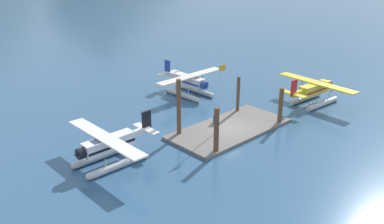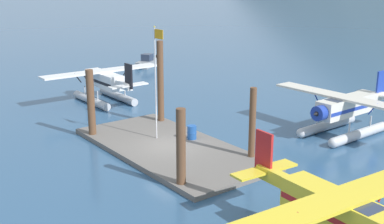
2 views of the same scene
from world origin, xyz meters
name	(u,v)px [view 1 (image 1 of 2)]	position (x,y,z in m)	size (l,w,h in m)	color
ground_plane	(230,130)	(0.00, 0.00, 0.00)	(1200.00, 1200.00, 0.00)	#2D5175
dock_platform	(230,129)	(0.00, 0.00, 0.15)	(13.20, 6.28, 0.30)	#66605B
piling_near_left	(216,131)	(-4.91, -2.70, 2.28)	(0.49, 0.49, 4.56)	brown
piling_near_right	(281,107)	(4.96, -2.72, 2.08)	(0.47, 0.47, 4.16)	brown
piling_far_left	(179,108)	(-4.77, 2.58, 3.00)	(0.45, 0.45, 5.99)	brown
piling_far_right	(238,95)	(4.34, 2.69, 2.17)	(0.38, 0.38, 4.33)	brown
flagpole	(219,91)	(-1.55, 0.17, 4.63)	(0.95, 0.10, 7.08)	silver
fuel_drum	(216,119)	(-0.17, 1.85, 0.74)	(0.62, 0.62, 0.88)	#1E4C99
seaplane_cream_bow_right	(189,83)	(4.48, 11.04, 1.58)	(10.43, 7.98, 3.84)	#B7BABF
seaplane_yellow_stbd_aft	(315,91)	(13.43, -1.69, 1.58)	(7.97, 10.47, 3.84)	#B7BABF
seaplane_white_port_fwd	(109,148)	(-13.09, 2.43, 1.58)	(7.98, 10.40, 3.84)	#B7BABF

